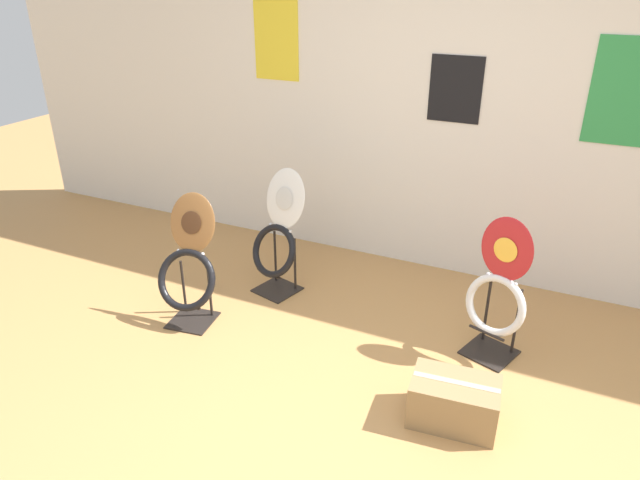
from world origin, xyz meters
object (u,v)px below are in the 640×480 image
toilet_seat_display_woodgrain (189,268)px  toilet_seat_display_crimson_swirl (498,292)px  storage_box (454,401)px  toilet_seat_display_white_plain (277,240)px

toilet_seat_display_woodgrain → toilet_seat_display_crimson_swirl: 1.92m
toilet_seat_display_woodgrain → toilet_seat_display_crimson_swirl: size_ratio=0.95×
toilet_seat_display_crimson_swirl → storage_box: toilet_seat_display_crimson_swirl is taller
toilet_seat_display_woodgrain → storage_box: bearing=-6.6°
toilet_seat_display_white_plain → storage_box: bearing=-28.5°
storage_box → toilet_seat_display_white_plain: bearing=151.5°
toilet_seat_display_crimson_swirl → storage_box: bearing=-96.3°
toilet_seat_display_white_plain → storage_box: 1.69m
toilet_seat_display_woodgrain → storage_box: toilet_seat_display_woodgrain is taller
toilet_seat_display_white_plain → storage_box: toilet_seat_display_white_plain is taller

